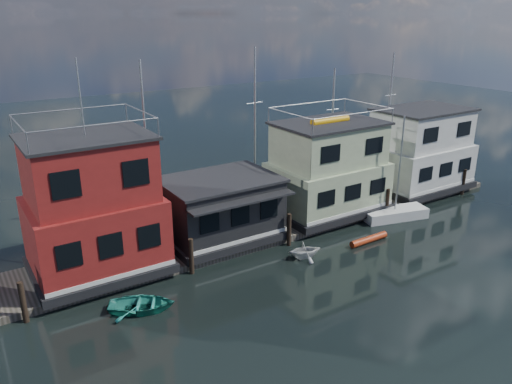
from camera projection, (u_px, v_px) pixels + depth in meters
ground at (352, 330)px, 23.89m from camera, size 160.00×160.00×0.00m
dock at (228, 237)px, 33.33m from camera, size 48.00×5.00×0.40m
houseboat_red at (93, 209)px, 27.69m from camera, size 7.40×5.90×11.86m
houseboat_dark at (221, 208)px, 32.31m from camera, size 7.40×6.10×4.06m
houseboat_green at (328, 169)px, 36.52m from camera, size 8.40×5.90×7.03m
houseboat_white at (420, 151)px, 41.62m from camera, size 8.40×5.90×6.66m
pilings at (245, 242)px, 30.64m from camera, size 42.28×0.28×2.20m
background_masts at (241, 133)px, 38.70m from camera, size 36.40×0.16×12.00m
dinghy_teal at (142, 304)px, 25.38m from camera, size 4.09×3.69×0.70m
day_sailer at (395, 213)px, 36.79m from camera, size 5.10×2.74×7.66m
red_kayak at (369, 239)px, 32.98m from camera, size 3.05×0.49×0.45m
dinghy_white at (305, 250)px, 30.77m from camera, size 2.51×2.31×1.10m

